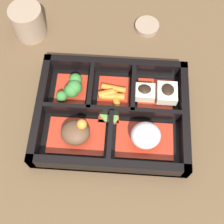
{
  "coord_description": "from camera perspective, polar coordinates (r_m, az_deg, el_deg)",
  "views": [
    {
      "loc": [
        -0.02,
        0.24,
        0.55
      ],
      "look_at": [
        0.0,
        0.0,
        0.03
      ],
      "focal_mm": 50.0,
      "sensor_mm": 36.0,
      "label": 1
    }
  ],
  "objects": [
    {
      "name": "ground_plane",
      "position": [
        0.6,
        -0.0,
        -1.0
      ],
      "size": [
        3.0,
        3.0,
        0.0
      ],
      "primitive_type": "plane",
      "color": "brown"
    },
    {
      "name": "bento_rim",
      "position": [
        0.58,
        -0.01,
        0.01
      ],
      "size": [
        0.28,
        0.22,
        0.04
      ],
      "color": "black",
      "rests_on": "ground_plane"
    },
    {
      "name": "tea_cup",
      "position": [
        0.71,
        -15.11,
        15.72
      ],
      "size": [
        0.07,
        0.07,
        0.07
      ],
      "color": "gray",
      "rests_on": "ground_plane"
    },
    {
      "name": "bowl_tofu",
      "position": [
        0.61,
        8.18,
        3.37
      ],
      "size": [
        0.08,
        0.08,
        0.04
      ],
      "color": "#B22D19",
      "rests_on": "bento_base"
    },
    {
      "name": "bowl_greens",
      "position": [
        0.61,
        -7.4,
        4.24
      ],
      "size": [
        0.06,
        0.08,
        0.03
      ],
      "color": "#B22D19",
      "rests_on": "bento_base"
    },
    {
      "name": "bowl_rice",
      "position": [
        0.56,
        6.12,
        -4.51
      ],
      "size": [
        0.1,
        0.07,
        0.05
      ],
      "color": "#B22D19",
      "rests_on": "bento_base"
    },
    {
      "name": "sauce_dish",
      "position": [
        0.72,
        6.41,
        15.3
      ],
      "size": [
        0.05,
        0.05,
        0.01
      ],
      "color": "gray",
      "rests_on": "ground_plane"
    },
    {
      "name": "bowl_carrots",
      "position": [
        0.61,
        -0.06,
        3.29
      ],
      "size": [
        0.06,
        0.08,
        0.02
      ],
      "color": "#B22D19",
      "rests_on": "bento_base"
    },
    {
      "name": "bowl_pickles",
      "position": [
        0.59,
        -0.61,
        -0.62
      ],
      "size": [
        0.04,
        0.04,
        0.01
      ],
      "color": "#B22D19",
      "rests_on": "bento_base"
    },
    {
      "name": "bento_base",
      "position": [
        0.6,
        -0.0,
        -0.81
      ],
      "size": [
        0.28,
        0.22,
        0.01
      ],
      "color": "black",
      "rests_on": "ground_plane"
    },
    {
      "name": "bowl_stew",
      "position": [
        0.57,
        -6.59,
        -3.89
      ],
      "size": [
        0.1,
        0.07,
        0.05
      ],
      "color": "#B22D19",
      "rests_on": "bento_base"
    }
  ]
}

